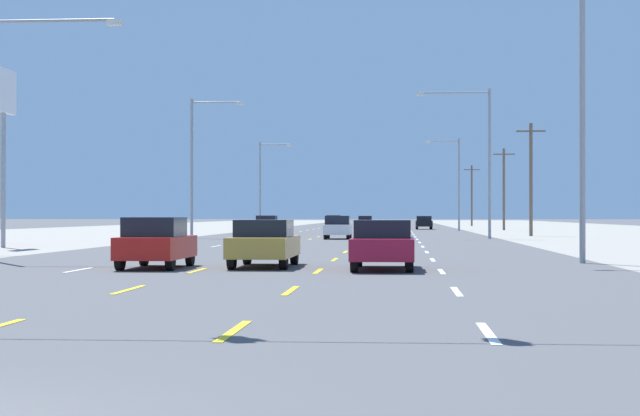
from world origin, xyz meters
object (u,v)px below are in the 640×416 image
Objects in this scene: hatchback_center_turn_midfar at (338,227)px; pole_sign_left_row_1 at (3,107)px; hatchback_inner_left_near at (156,242)px; streetlight_right_row_2 at (456,178)px; hatchback_inner_left_farthest at (334,222)px; sedan_inner_right_nearest at (383,244)px; hatchback_far_left_far at (267,225)px; streetlight_left_row_1 at (197,158)px; sedan_far_right_farther at (424,222)px; streetlight_right_row_1 at (481,151)px; streetlight_left_row_0 at (7,114)px; streetlight_left_row_2 at (263,180)px; streetlight_right_row_0 at (573,83)px; sedan_center_turn_distant_a at (365,222)px; sedan_center_turn_mid at (264,243)px.

hatchback_center_turn_midfar is 0.44× the size of pole_sign_left_row_1.
streetlight_right_row_2 is (13.09, 73.69, 4.57)m from hatchback_inner_left_near.
hatchback_center_turn_midfar is at bearing -86.07° from hatchback_inner_left_farthest.
hatchback_far_left_far reaches higher than sedan_inner_right_nearest.
hatchback_center_turn_midfar is 37.99m from streetlight_right_row_2.
hatchback_inner_left_farthest is 0.42× the size of streetlight_right_row_2.
streetlight_left_row_1 is 39.88m from streetlight_right_row_2.
streetlight_right_row_1 reaches higher than sedan_far_right_farther.
streetlight_right_row_2 reaches higher than sedan_inner_right_nearest.
streetlight_left_row_0 is (-9.60, -33.02, 4.34)m from hatchback_center_turn_midfar.
sedan_far_right_farther is 19.25m from streetlight_left_row_2.
streetlight_right_row_2 is (-0.02, 69.44, -0.65)m from streetlight_right_row_0.
sedan_inner_right_nearest is 39.98m from streetlight_right_row_1.
streetlight_right_row_1 is at bearing -43.58° from hatchback_far_left_far.
hatchback_center_turn_midfar is 0.39× the size of streetlight_right_row_1.
hatchback_center_turn_midfar is 58.16m from sedan_center_turn_distant_a.
streetlight_right_row_2 is at bearing 0.00° from streetlight_left_row_2.
hatchback_inner_left_farthest is at bearing 99.11° from streetlight_right_row_0.
streetlight_right_row_0 is 34.72m from streetlight_right_row_1.
streetlight_left_row_0 is (-16.40, -78.04, 4.36)m from sedan_far_right_farther.
sedan_center_turn_distant_a is at bearing 78.84° from pole_sign_left_row_1.
hatchback_inner_left_near is 8.76m from streetlight_left_row_0.
streetlight_right_row_0 is (16.81, -50.50, 5.23)m from hatchback_far_left_far.
streetlight_left_row_1 reaches higher than pole_sign_left_row_1.
pole_sign_left_row_1 reaches higher than hatchback_center_turn_midfar.
streetlight_right_row_0 is (25.09, -14.02, -0.90)m from pole_sign_left_row_1.
sedan_inner_right_nearest is 0.52× the size of streetlight_left_row_0.
hatchback_far_left_far is at bearing 87.04° from streetlight_left_row_0.
streetlight_right_row_0 is 39.89m from streetlight_left_row_1.
sedan_center_turn_mid is 94.43m from sedan_center_turn_distant_a.
streetlight_left_row_0 is 0.90× the size of streetlight_left_row_1.
streetlight_left_row_2 is at bearing 98.55° from hatchback_far_left_far.
streetlight_right_row_2 reaches higher than sedan_center_turn_mid.
streetlight_left_row_2 is (-13.39, 73.90, 4.46)m from sedan_inner_right_nearest.
sedan_far_right_farther is at bearing 92.21° from streetlight_right_row_0.
streetlight_right_row_0 is at bearing 18.09° from sedan_center_turn_mid.
streetlight_right_row_0 is 72.17m from streetlight_left_row_2.
streetlight_right_row_2 reaches higher than hatchback_inner_left_farthest.
sedan_center_turn_mid is at bearing -90.20° from hatchback_center_turn_midfar.
streetlight_right_row_0 is 1.13× the size of streetlight_right_row_2.
hatchback_inner_left_near is 37.41m from hatchback_center_turn_midfar.
sedan_far_right_farther is 0.51× the size of pole_sign_left_row_1.
hatchback_inner_left_farthest is 9.40m from sedan_center_turn_distant_a.
streetlight_right_row_0 reaches higher than streetlight_left_row_2.
streetlight_left_row_2 is at bearing 100.27° from sedan_inner_right_nearest.
streetlight_right_row_1 is 34.73m from streetlight_right_row_2.
hatchback_inner_left_near is (-6.83, 0.21, 0.03)m from sedan_inner_right_nearest.
streetlight_left_row_2 is (-6.56, 73.69, 4.43)m from hatchback_inner_left_near.
hatchback_far_left_far is 16.71m from streetlight_left_row_1.
hatchback_inner_left_near is 14.73m from streetlight_right_row_0.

